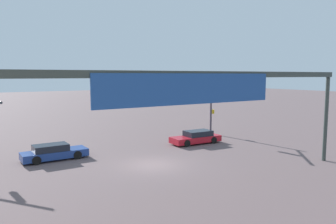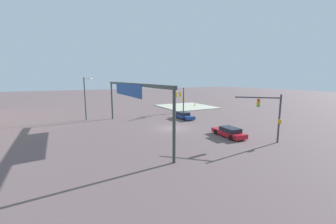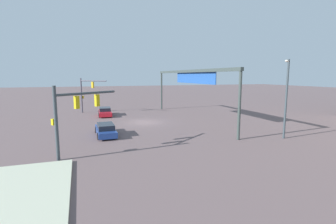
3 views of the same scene
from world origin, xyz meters
name	(u,v)px [view 3 (image 3 of 3)]	position (x,y,z in m)	size (l,w,h in m)	color
ground_plane	(144,122)	(0.00, 0.00, 0.00)	(230.89, 230.89, 0.00)	#604F50
traffic_signal_near_corner	(87,90)	(-10.98, -6.55, 3.63)	(3.71, 3.74, 5.49)	#3E3B47
traffic_signal_opposite_side	(73,110)	(11.33, -8.19, 3.45)	(3.26, 4.78, 5.22)	#333B41
streetlamp_curved_arm	(286,93)	(12.60, 10.23, 4.28)	(1.50, 1.71, 7.37)	#323D43
overhead_sign_gantry	(190,78)	(0.33, 6.10, 5.64)	(23.26, 0.43, 6.65)	#323C3A
sedan_car_approaching	(105,112)	(-7.20, -4.18, 0.58)	(4.94, 2.11, 1.21)	#B31724
sedan_car_waiting_far	(106,130)	(5.62, -5.38, 0.57)	(4.83, 1.82, 1.21)	navy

